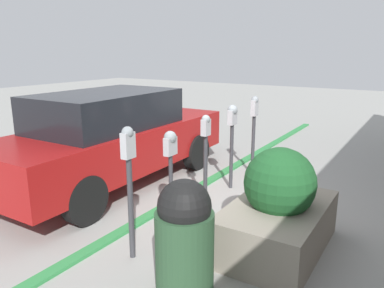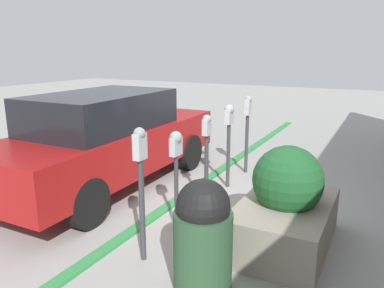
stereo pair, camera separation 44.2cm
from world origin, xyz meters
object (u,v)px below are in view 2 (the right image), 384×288
parking_meter_fourth (229,127)px  parking_meter_farthest (247,120)px  parking_meter_second (176,155)px  parked_car_front (109,138)px  trash_bin (203,236)px  parking_meter_nearest (141,173)px  parking_meter_middle (207,145)px  planter_box (286,208)px

parking_meter_fourth → parking_meter_farthest: size_ratio=0.96×
parking_meter_second → parking_meter_fourth: bearing=-0.2°
parking_meter_fourth → parked_car_front: (-0.92, 1.86, -0.22)m
trash_bin → parking_meter_nearest: bearing=78.1°
parking_meter_nearest → parking_meter_farthest: parking_meter_nearest is taller
parking_meter_middle → planter_box: (-0.65, -1.38, -0.47)m
parking_meter_middle → parking_meter_fourth: (0.92, 0.02, 0.11)m
parking_meter_nearest → planter_box: bearing=-51.3°
trash_bin → planter_box: bearing=-21.8°
parking_meter_farthest → parked_car_front: parked_car_front is taller
parking_meter_middle → planter_box: bearing=-115.2°
parking_meter_fourth → trash_bin: bearing=-162.5°
parking_meter_nearest → parked_car_front: parked_car_front is taller
parked_car_front → trash_bin: parked_car_front is taller
parking_meter_nearest → parking_meter_second: parking_meter_nearest is taller
parking_meter_second → parked_car_front: 2.05m
planter_box → trash_bin: planter_box is taller
parking_meter_middle → parked_car_front: (-0.01, 1.87, -0.10)m
parking_meter_fourth → trash_bin: 3.01m
planter_box → parking_meter_farthest: bearing=29.2°
planter_box → parking_meter_nearest: bearing=128.7°
parking_meter_farthest → planter_box: 2.90m
parking_meter_nearest → planter_box: 1.81m
parking_meter_nearest → parking_meter_second: size_ratio=1.16×
parking_meter_farthest → parked_car_front: size_ratio=0.32×
trash_bin → parking_meter_middle: bearing=24.6°
planter_box → parking_meter_fourth: bearing=41.7°
parking_meter_farthest → parked_car_front: bearing=134.6°
planter_box → trash_bin: size_ratio=1.46×
parking_meter_second → planter_box: bearing=-81.1°
parked_car_front → parking_meter_middle: bearing=-90.7°
parking_meter_farthest → trash_bin: (-3.74, -0.88, -0.47)m
parking_meter_nearest → trash_bin: bearing=-101.9°
parking_meter_nearest → parked_car_front: 2.57m
parking_meter_middle → parked_car_front: parked_car_front is taller
parking_meter_nearest → planter_box: size_ratio=0.92×
parking_meter_fourth → parked_car_front: 2.08m
trash_bin → parking_meter_second: bearing=40.9°
parking_meter_second → parked_car_front: bearing=64.9°
planter_box → parking_meter_middle: bearing=64.8°
parking_meter_farthest → parking_meter_middle: bearing=-179.7°
parking_meter_middle → parking_meter_second: bearing=178.4°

